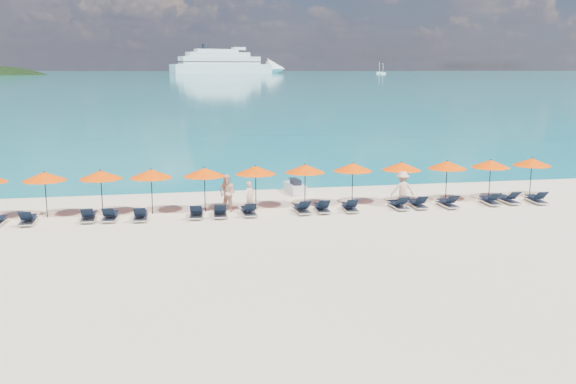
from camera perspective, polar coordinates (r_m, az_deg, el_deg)
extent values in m
plane|color=beige|center=(28.37, 1.13, -3.53)|extent=(1400.00, 1400.00, 0.00)
cube|color=#1FA9B2|center=(686.93, -10.42, 10.34)|extent=(1600.00, 1300.00, 0.01)
cube|color=silver|center=(642.21, -5.89, 10.83)|extent=(101.45, 48.00, 9.15)
cone|color=silver|center=(667.77, -1.02, 10.89)|extent=(25.29, 25.29, 20.13)
cube|color=silver|center=(641.53, -6.06, 11.56)|extent=(81.43, 39.27, 7.32)
cube|color=silver|center=(640.90, -6.23, 12.05)|extent=(63.62, 32.03, 4.57)
cube|color=silver|center=(640.29, -6.39, 12.37)|extent=(43.61, 23.30, 3.20)
cube|color=black|center=(641.52, -6.06, 11.44)|extent=(82.45, 39.75, 0.82)
cube|color=black|center=(641.55, -6.07, 11.72)|extent=(80.42, 38.79, 0.82)
cylinder|color=black|center=(635.73, -7.48, 12.69)|extent=(4.03, 4.03, 5.03)
cube|color=silver|center=(621.77, 8.44, 10.40)|extent=(5.43, 1.81, 1.45)
cylinder|color=silver|center=(621.74, 8.45, 10.84)|extent=(0.33, 0.33, 9.05)
cube|color=silver|center=(655.66, 8.11, 10.45)|extent=(6.21, 2.07, 1.66)
cylinder|color=silver|center=(655.63, 8.13, 10.92)|extent=(0.37, 0.37, 10.35)
cube|color=silver|center=(36.94, 0.61, 0.35)|extent=(1.00, 2.26, 0.51)
cube|color=black|center=(36.70, 0.69, 0.87)|extent=(0.53, 0.95, 0.32)
cylinder|color=black|center=(37.37, 0.38, 1.27)|extent=(0.51, 0.09, 0.06)
imported|color=#DDA88D|center=(31.83, -3.40, -0.46)|extent=(0.69, 0.65, 1.59)
imported|color=#DDA88D|center=(32.18, -5.41, -0.09)|extent=(1.05, 0.99, 1.90)
imported|color=#DDA88D|center=(33.50, 10.14, 0.23)|extent=(1.26, 0.66, 1.89)
cylinder|color=black|center=(32.83, -20.72, -0.27)|extent=(0.05, 0.05, 2.20)
cone|color=#FA4600|center=(32.67, -20.83, 1.31)|extent=(2.10, 2.10, 0.42)
sphere|color=black|center=(32.63, -20.86, 1.69)|extent=(0.08, 0.08, 0.08)
cylinder|color=black|center=(32.45, -16.23, -0.12)|extent=(0.05, 0.05, 2.20)
cone|color=#FA4600|center=(32.29, -16.32, 1.48)|extent=(2.10, 2.10, 0.42)
sphere|color=black|center=(32.25, -16.34, 1.87)|extent=(0.08, 0.08, 0.08)
cylinder|color=black|center=(32.19, -12.01, 0.00)|extent=(0.05, 0.05, 2.20)
cone|color=#FA4600|center=(32.03, -12.08, 1.61)|extent=(2.10, 2.10, 0.42)
sphere|color=black|center=(31.99, -12.10, 2.00)|extent=(0.08, 0.08, 0.08)
cylinder|color=black|center=(32.19, -7.41, 0.15)|extent=(0.05, 0.05, 2.20)
cone|color=#FA4600|center=(32.03, -7.45, 1.77)|extent=(2.10, 2.10, 0.42)
sphere|color=black|center=(32.00, -7.46, 2.15)|extent=(0.08, 0.08, 0.08)
cylinder|color=black|center=(32.61, -2.88, 0.37)|extent=(0.05, 0.05, 2.20)
cone|color=#FA4600|center=(32.45, -2.90, 1.97)|extent=(2.10, 2.10, 0.42)
sphere|color=black|center=(32.41, -2.90, 2.35)|extent=(0.08, 0.08, 0.08)
cylinder|color=black|center=(33.07, 1.52, 0.53)|extent=(0.05, 0.05, 2.20)
cone|color=#FA4600|center=(32.91, 1.53, 2.11)|extent=(2.10, 2.10, 0.42)
sphere|color=black|center=(32.88, 1.53, 2.48)|extent=(0.08, 0.08, 0.08)
cylinder|color=black|center=(33.71, 5.75, 0.68)|extent=(0.05, 0.05, 2.20)
cone|color=#FA4600|center=(33.56, 5.78, 2.23)|extent=(2.10, 2.10, 0.42)
sphere|color=black|center=(33.53, 5.78, 2.60)|extent=(0.08, 0.08, 0.08)
cylinder|color=black|center=(34.36, 10.01, 0.77)|extent=(0.05, 0.05, 2.20)
cone|color=#FA4600|center=(34.21, 10.06, 2.28)|extent=(2.10, 2.10, 0.42)
sphere|color=black|center=(34.18, 10.08, 2.65)|extent=(0.08, 0.08, 0.08)
cylinder|color=black|center=(35.32, 13.90, 0.89)|extent=(0.05, 0.05, 2.20)
cone|color=#FA4600|center=(35.17, 13.96, 2.36)|extent=(2.10, 2.10, 0.42)
sphere|color=black|center=(35.14, 13.98, 2.72)|extent=(0.08, 0.08, 0.08)
cylinder|color=black|center=(36.36, 17.49, 0.98)|extent=(0.05, 0.05, 2.20)
cone|color=#FA4600|center=(36.22, 17.58, 2.42)|extent=(2.10, 2.10, 0.42)
sphere|color=black|center=(36.19, 17.60, 2.76)|extent=(0.08, 0.08, 0.08)
cylinder|color=black|center=(37.77, 20.77, 1.14)|extent=(0.05, 0.05, 2.20)
cone|color=#FA4600|center=(37.63, 20.86, 2.52)|extent=(2.10, 2.10, 0.42)
sphere|color=black|center=(37.60, 20.89, 2.85)|extent=(0.08, 0.08, 0.08)
cube|color=silver|center=(31.98, -22.09, -2.42)|extent=(0.66, 1.71, 0.06)
cube|color=black|center=(32.18, -22.04, -2.04)|extent=(0.57, 1.11, 0.04)
cube|color=black|center=(31.36, -22.32, -1.92)|extent=(0.56, 0.55, 0.43)
cube|color=silver|center=(31.66, -17.32, -2.23)|extent=(0.68, 1.72, 0.06)
cube|color=black|center=(31.87, -17.30, -1.85)|extent=(0.59, 1.12, 0.04)
cube|color=black|center=(31.04, -17.44, -1.72)|extent=(0.57, 0.56, 0.43)
cube|color=silver|center=(31.49, -15.50, -2.20)|extent=(0.72, 1.73, 0.06)
cube|color=black|center=(31.70, -15.46, -1.81)|extent=(0.61, 1.13, 0.04)
cube|color=black|center=(30.87, -15.68, -1.69)|extent=(0.58, 0.57, 0.43)
cube|color=silver|center=(31.21, -12.97, -2.20)|extent=(0.65, 1.71, 0.06)
cube|color=black|center=(31.42, -12.95, -1.81)|extent=(0.57, 1.11, 0.04)
cube|color=black|center=(30.58, -13.05, -1.68)|extent=(0.56, 0.55, 0.43)
cube|color=silver|center=(31.23, -8.14, -2.01)|extent=(0.75, 1.74, 0.06)
cube|color=black|center=(31.44, -8.14, -1.63)|extent=(0.63, 1.14, 0.04)
cube|color=black|center=(30.60, -8.20, -1.50)|extent=(0.59, 0.58, 0.43)
cube|color=silver|center=(31.27, -6.05, -1.94)|extent=(0.72, 1.73, 0.06)
cube|color=black|center=(31.47, -6.06, -1.56)|extent=(0.61, 1.13, 0.04)
cube|color=black|center=(30.64, -6.04, -1.43)|extent=(0.58, 0.57, 0.43)
cube|color=silver|center=(31.42, -3.52, -1.84)|extent=(0.67, 1.72, 0.06)
cube|color=black|center=(31.63, -3.59, -1.46)|extent=(0.58, 1.12, 0.04)
cube|color=black|center=(30.80, -3.37, -1.32)|extent=(0.57, 0.55, 0.43)
cube|color=silver|center=(31.87, 1.24, -1.63)|extent=(0.67, 1.72, 0.06)
cube|color=black|center=(32.07, 1.13, -1.26)|extent=(0.58, 1.12, 0.04)
cube|color=black|center=(31.26, 1.48, -1.12)|extent=(0.57, 0.55, 0.43)
cube|color=silver|center=(32.13, 3.03, -1.54)|extent=(0.71, 1.73, 0.06)
cube|color=black|center=(32.34, 2.95, -1.17)|extent=(0.61, 1.13, 0.04)
cube|color=black|center=(31.52, 3.22, -1.03)|extent=(0.58, 0.57, 0.43)
cube|color=silver|center=(32.41, 5.51, -1.47)|extent=(0.73, 1.74, 0.06)
cube|color=black|center=(32.61, 5.42, -1.10)|extent=(0.62, 1.13, 0.04)
cube|color=black|center=(31.79, 5.74, -0.96)|extent=(0.58, 0.57, 0.43)
cube|color=silver|center=(33.27, 9.77, -1.25)|extent=(0.67, 1.72, 0.06)
cube|color=black|center=(33.47, 9.62, -0.89)|extent=(0.58, 1.11, 0.04)
cube|color=black|center=(32.69, 10.16, -0.75)|extent=(0.56, 0.55, 0.43)
cube|color=silver|center=(33.70, 11.44, -1.15)|extent=(0.68, 1.72, 0.06)
cube|color=black|center=(33.90, 11.31, -0.80)|extent=(0.59, 1.12, 0.04)
cube|color=black|center=(33.11, 11.79, -0.66)|extent=(0.57, 0.56, 0.43)
cube|color=silver|center=(34.18, 13.98, -1.09)|extent=(0.67, 1.72, 0.06)
cube|color=black|center=(34.37, 13.81, -0.74)|extent=(0.58, 1.11, 0.04)
cube|color=black|center=(33.62, 14.42, -0.60)|extent=(0.56, 0.55, 0.43)
cube|color=silver|center=(35.47, 17.49, -0.84)|extent=(0.72, 1.73, 0.06)
cube|color=black|center=(35.66, 17.34, -0.51)|extent=(0.62, 1.13, 0.04)
cube|color=black|center=(34.90, 17.90, -0.37)|extent=(0.58, 0.57, 0.43)
cube|color=silver|center=(36.10, 18.95, -0.73)|extent=(0.67, 1.72, 0.06)
cube|color=black|center=(36.27, 18.76, -0.40)|extent=(0.58, 1.11, 0.04)
cube|color=black|center=(35.56, 19.44, -0.26)|extent=(0.56, 0.55, 0.43)
cube|color=silver|center=(36.67, 21.18, -0.70)|extent=(0.79, 1.76, 0.06)
cube|color=black|center=(36.86, 21.03, -0.38)|extent=(0.66, 1.15, 0.04)
cube|color=black|center=(36.10, 21.60, -0.24)|extent=(0.60, 0.59, 0.43)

